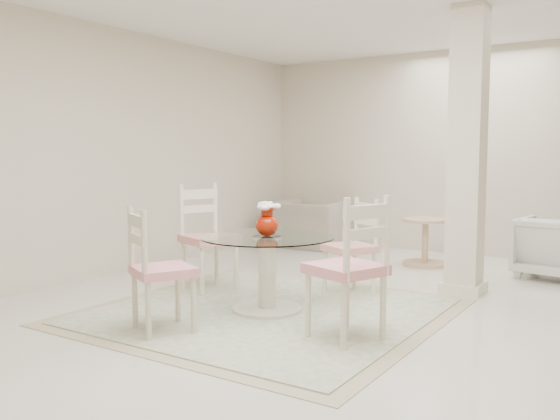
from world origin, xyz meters
The scene contains 13 objects.
ground centered at (0.00, 0.00, 0.00)m, with size 7.00×7.00×0.00m, color white.
room_shell centered at (0.00, 0.00, 1.86)m, with size 6.02×7.02×2.71m.
column centered at (0.50, 1.30, 1.35)m, with size 0.30×0.30×2.70m, color beige.
area_rug centered at (-0.69, -0.32, 0.01)m, with size 2.77×2.77×0.02m.
dining_table centered at (-0.69, -0.32, 0.33)m, with size 1.12×1.12×0.65m.
red_vase centered at (-0.69, -0.32, 0.79)m, with size 0.22×0.21×0.29m.
dining_chair_east centered at (0.27, -0.67, 0.61)m, with size 0.59×0.59×1.15m.
dining_chair_north centered at (-0.33, 0.63, 0.53)m, with size 0.55×0.55×1.01m.
dining_chair_west centered at (-1.65, 0.03, 0.60)m, with size 0.59×0.59×1.14m.
dining_chair_south centered at (-1.04, -1.27, 0.55)m, with size 0.56×0.56×1.04m.
recliner_taupe centered at (-2.16, 2.94, 0.33)m, with size 1.02×0.89×0.66m, color #9F9384.
armchair_white centered at (1.12, 2.50, 0.33)m, with size 0.70×0.72×0.66m, color white.
side_table centered at (-0.28, 2.45, 0.26)m, with size 0.54×0.54×0.56m.
Camera 1 is at (2.06, -4.37, 1.33)m, focal length 38.00 mm.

